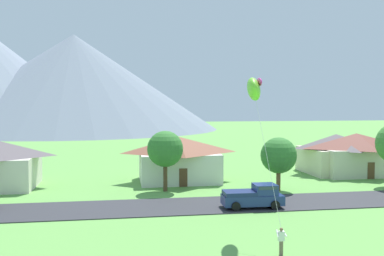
{
  "coord_description": "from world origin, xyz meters",
  "views": [
    {
      "loc": [
        -5.92,
        -12.08,
        9.03
      ],
      "look_at": [
        -0.99,
        17.91,
        7.32
      ],
      "focal_mm": 40.92,
      "sensor_mm": 36.0,
      "label": 1
    }
  ],
  "objects_px": {
    "pickup_truck_navy_west_side": "(254,196)",
    "tree_right_of_center": "(279,156)",
    "house_left_center": "(356,153)",
    "kite_flyer_with_kite": "(255,92)",
    "tree_left_of_center": "(165,149)",
    "house_right_center": "(179,158)",
    "house_rightmost": "(336,153)"
  },
  "relations": [
    {
      "from": "pickup_truck_navy_west_side",
      "to": "kite_flyer_with_kite",
      "type": "relative_size",
      "value": 0.48
    },
    {
      "from": "house_right_center",
      "to": "tree_right_of_center",
      "type": "distance_m",
      "value": 11.83
    },
    {
      "from": "house_rightmost",
      "to": "house_right_center",
      "type": "bearing_deg",
      "value": -172.73
    },
    {
      "from": "house_rightmost",
      "to": "pickup_truck_navy_west_side",
      "type": "relative_size",
      "value": 1.62
    },
    {
      "from": "tree_left_of_center",
      "to": "house_rightmost",
      "type": "bearing_deg",
      "value": 19.45
    },
    {
      "from": "tree_left_of_center",
      "to": "pickup_truck_navy_west_side",
      "type": "xyz_separation_m",
      "value": [
        6.79,
        -8.54,
        -3.29
      ]
    },
    {
      "from": "tree_left_of_center",
      "to": "pickup_truck_navy_west_side",
      "type": "relative_size",
      "value": 1.19
    },
    {
      "from": "tree_left_of_center",
      "to": "tree_right_of_center",
      "type": "distance_m",
      "value": 11.7
    },
    {
      "from": "house_rightmost",
      "to": "pickup_truck_navy_west_side",
      "type": "bearing_deg",
      "value": -134.22
    },
    {
      "from": "tree_right_of_center",
      "to": "pickup_truck_navy_west_side",
      "type": "height_order",
      "value": "tree_right_of_center"
    },
    {
      "from": "house_left_center",
      "to": "house_right_center",
      "type": "distance_m",
      "value": 22.85
    },
    {
      "from": "house_rightmost",
      "to": "house_left_center",
      "type": "bearing_deg",
      "value": -37.24
    },
    {
      "from": "house_right_center",
      "to": "tree_left_of_center",
      "type": "relative_size",
      "value": 1.55
    },
    {
      "from": "house_right_center",
      "to": "house_rightmost",
      "type": "relative_size",
      "value": 1.13
    },
    {
      "from": "tree_right_of_center",
      "to": "tree_left_of_center",
      "type": "bearing_deg",
      "value": 171.86
    },
    {
      "from": "house_left_center",
      "to": "kite_flyer_with_kite",
      "type": "relative_size",
      "value": 0.95
    },
    {
      "from": "house_left_center",
      "to": "tree_right_of_center",
      "type": "xyz_separation_m",
      "value": [
        -13.42,
        -8.28,
        0.95
      ]
    },
    {
      "from": "pickup_truck_navy_west_side",
      "to": "tree_right_of_center",
      "type": "bearing_deg",
      "value": 55.29
    },
    {
      "from": "tree_left_of_center",
      "to": "kite_flyer_with_kite",
      "type": "bearing_deg",
      "value": -71.93
    },
    {
      "from": "tree_right_of_center",
      "to": "pickup_truck_navy_west_side",
      "type": "relative_size",
      "value": 1.06
    },
    {
      "from": "house_rightmost",
      "to": "tree_left_of_center",
      "type": "distance_m",
      "value": 24.46
    },
    {
      "from": "kite_flyer_with_kite",
      "to": "house_right_center",
      "type": "bearing_deg",
      "value": 97.49
    },
    {
      "from": "house_right_center",
      "to": "pickup_truck_navy_west_side",
      "type": "height_order",
      "value": "house_right_center"
    },
    {
      "from": "house_left_center",
      "to": "kite_flyer_with_kite",
      "type": "distance_m",
      "value": 30.25
    },
    {
      "from": "tree_left_of_center",
      "to": "house_left_center",
      "type": "bearing_deg",
      "value": 14.86
    },
    {
      "from": "house_right_center",
      "to": "pickup_truck_navy_west_side",
      "type": "bearing_deg",
      "value": -71.69
    },
    {
      "from": "house_left_center",
      "to": "house_rightmost",
      "type": "xyz_separation_m",
      "value": [
        -1.97,
        1.5,
        -0.1
      ]
    },
    {
      "from": "house_right_center",
      "to": "house_rightmost",
      "type": "xyz_separation_m",
      "value": [
        20.85,
        2.66,
        -0.06
      ]
    },
    {
      "from": "house_left_center",
      "to": "pickup_truck_navy_west_side",
      "type": "height_order",
      "value": "house_left_center"
    },
    {
      "from": "pickup_truck_navy_west_side",
      "to": "kite_flyer_with_kite",
      "type": "distance_m",
      "value": 10.95
    },
    {
      "from": "pickup_truck_navy_west_side",
      "to": "kite_flyer_with_kite",
      "type": "xyz_separation_m",
      "value": [
        -1.97,
        -6.24,
        8.79
      ]
    },
    {
      "from": "tree_right_of_center",
      "to": "kite_flyer_with_kite",
      "type": "xyz_separation_m",
      "value": [
        -6.74,
        -13.12,
        6.18
      ]
    }
  ]
}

